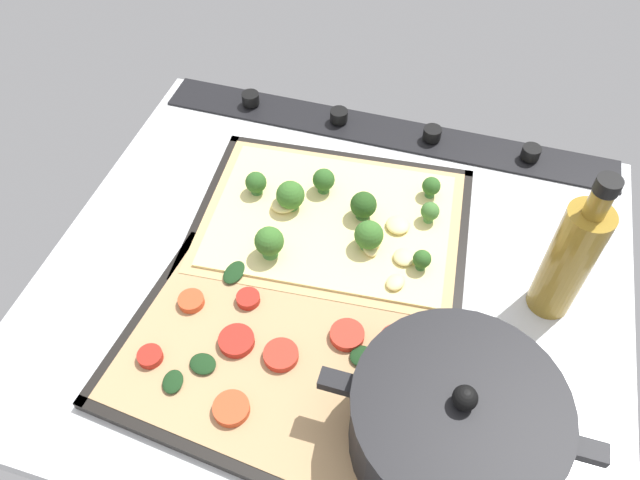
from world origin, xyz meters
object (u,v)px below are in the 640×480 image
(oil_bottle, at_px, (570,259))
(cooking_pot, at_px, (453,426))
(baking_tray_back, at_px, (267,360))
(veggie_pizza_back, at_px, (267,356))
(baking_tray_front, at_px, (331,226))
(broccoli_pizza, at_px, (332,220))

(oil_bottle, bearing_deg, cooking_pot, 66.89)
(baking_tray_back, bearing_deg, veggie_pizza_back, -87.66)
(baking_tray_back, bearing_deg, cooking_pot, 169.08)
(baking_tray_front, bearing_deg, broccoli_pizza, 130.55)
(broccoli_pizza, distance_m, veggie_pizza_back, 0.22)
(broccoli_pizza, height_order, baking_tray_back, broccoli_pizza)
(baking_tray_front, xyz_separation_m, veggie_pizza_back, (0.01, 0.22, 0.01))
(oil_bottle, bearing_deg, broccoli_pizza, -7.42)
(veggie_pizza_back, xyz_separation_m, oil_bottle, (-0.31, -0.18, 0.08))
(broccoli_pizza, bearing_deg, oil_bottle, 172.58)
(veggie_pizza_back, relative_size, oil_bottle, 1.57)
(veggie_pizza_back, bearing_deg, broccoli_pizza, -94.39)
(cooking_pot, bearing_deg, baking_tray_back, -10.92)
(cooking_pot, bearing_deg, oil_bottle, -113.11)
(broccoli_pizza, xyz_separation_m, veggie_pizza_back, (0.02, 0.21, -0.01))
(baking_tray_front, xyz_separation_m, broccoli_pizza, (-0.00, 0.00, 0.01))
(baking_tray_back, xyz_separation_m, veggie_pizza_back, (0.00, -0.00, 0.01))
(baking_tray_front, height_order, baking_tray_back, same)
(broccoli_pizza, xyz_separation_m, oil_bottle, (-0.29, 0.04, 0.07))
(baking_tray_front, bearing_deg, cooking_pot, 127.59)
(cooking_pot, bearing_deg, broccoli_pizza, -52.44)
(baking_tray_front, bearing_deg, oil_bottle, 172.20)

